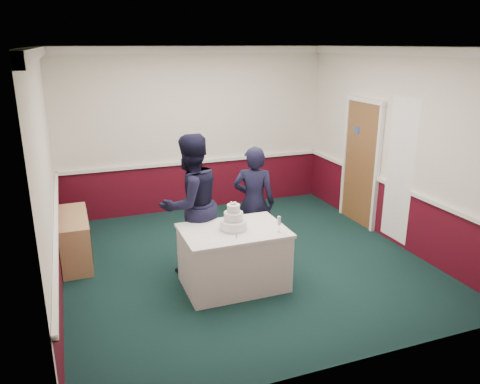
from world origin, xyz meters
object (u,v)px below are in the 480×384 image
object	(u,v)px
cake_table	(234,257)
champagne_flute	(279,222)
cake_knife	(237,235)
person_man	(191,204)
wedding_cake	(234,221)
sideboard	(75,239)
person_woman	(254,203)

from	to	relation	value
cake_table	champagne_flute	size ratio (longest dim) A/B	6.44
champagne_flute	cake_table	bearing A→B (deg)	150.75
cake_table	cake_knife	size ratio (longest dim) A/B	6.00
cake_table	person_man	world-z (taller)	person_man
cake_table	wedding_cake	size ratio (longest dim) A/B	3.63
sideboard	cake_knife	xyz separation A→B (m)	(1.87, -1.67, 0.44)
cake_table	person_woman	size ratio (longest dim) A/B	0.79
cake_knife	person_woman	distance (m)	1.14
sideboard	cake_table	size ratio (longest dim) A/B	0.91
champagne_flute	person_woman	world-z (taller)	person_woman
wedding_cake	champagne_flute	distance (m)	0.57
sideboard	person_woman	xyz separation A→B (m)	(2.49, -0.71, 0.48)
cake_knife	person_woman	bearing A→B (deg)	79.76
cake_knife	sideboard	bearing A→B (deg)	160.76
cake_table	wedding_cake	bearing A→B (deg)	90.00
sideboard	cake_knife	bearing A→B (deg)	-41.72
sideboard	champagne_flute	bearing A→B (deg)	-36.06
wedding_cake	champagne_flute	world-z (taller)	wedding_cake
sideboard	wedding_cake	xyz separation A→B (m)	(1.90, -1.47, 0.55)
person_man	person_woman	distance (m)	0.98
sideboard	cake_table	distance (m)	2.40
champagne_flute	person_man	xyz separation A→B (m)	(-0.88, 0.94, 0.03)
sideboard	person_man	distance (m)	1.83
wedding_cake	champagne_flute	bearing A→B (deg)	-29.25
person_woman	cake_table	bearing A→B (deg)	79.44
wedding_cake	person_man	world-z (taller)	person_man
person_woman	sideboard	bearing A→B (deg)	11.15
sideboard	cake_knife	distance (m)	2.55
person_man	wedding_cake	bearing A→B (deg)	98.37
sideboard	wedding_cake	world-z (taller)	wedding_cake
sideboard	cake_table	xyz separation A→B (m)	(1.90, -1.47, 0.05)
cake_table	wedding_cake	distance (m)	0.50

